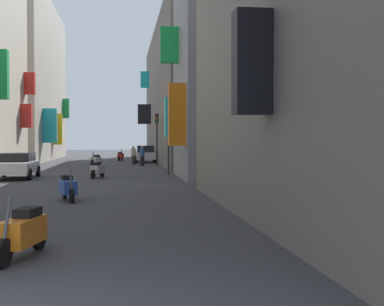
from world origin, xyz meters
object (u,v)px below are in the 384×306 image
at_px(parked_car_white, 16,165).
at_px(traffic_light_far_corner, 168,128).
at_px(parked_car_silver, 145,154).
at_px(scooter_silver, 98,169).
at_px(scooter_red, 121,156).
at_px(scooter_orange, 23,232).
at_px(scooter_blue, 68,187).
at_px(pedestrian_near_right, 142,156).
at_px(scooter_white, 96,160).
at_px(traffic_light_near_corner, 157,130).
at_px(pedestrian_near_left, 133,155).

xyz_separation_m(parked_car_white, traffic_light_far_corner, (8.24, 1.91, 2.02)).
distance_m(parked_car_silver, scooter_silver, 18.88).
xyz_separation_m(scooter_red, scooter_orange, (-1.53, -41.10, 0.00)).
height_order(scooter_blue, scooter_orange, same).
xyz_separation_m(scooter_blue, pedestrian_near_right, (3.34, 22.73, 0.31)).
height_order(pedestrian_near_right, traffic_light_far_corner, traffic_light_far_corner).
distance_m(scooter_silver, pedestrian_near_right, 12.74).
bearing_deg(scooter_orange, parked_car_white, 101.45).
xyz_separation_m(scooter_white, traffic_light_near_corner, (4.73, -1.37, 2.31)).
xyz_separation_m(scooter_silver, scooter_orange, (-0.40, -18.76, 0.00)).
height_order(scooter_red, traffic_light_far_corner, traffic_light_far_corner).
xyz_separation_m(parked_car_silver, pedestrian_near_right, (-0.50, -6.17, -0.01)).
xyz_separation_m(scooter_blue, scooter_red, (1.64, 32.66, -0.00)).
height_order(scooter_blue, traffic_light_near_corner, traffic_light_near_corner).
xyz_separation_m(scooter_white, scooter_blue, (0.27, -23.60, -0.00)).
bearing_deg(pedestrian_near_right, scooter_white, 166.43).
relative_size(scooter_blue, traffic_light_near_corner, 0.45).
bearing_deg(scooter_blue, parked_car_white, 109.51).
bearing_deg(traffic_light_far_corner, scooter_blue, -109.79).
bearing_deg(pedestrian_near_left, scooter_silver, -98.69).
bearing_deg(pedestrian_near_left, scooter_orange, -94.47).
xyz_separation_m(scooter_white, traffic_light_far_corner, (4.77, -11.10, 2.28)).
bearing_deg(parked_car_white, pedestrian_near_right, 59.72).
xyz_separation_m(scooter_silver, traffic_light_near_corner, (3.96, 11.91, 2.31)).
bearing_deg(scooter_silver, scooter_blue, -92.78).
height_order(parked_car_silver, scooter_blue, parked_car_silver).
xyz_separation_m(parked_car_white, scooter_red, (5.39, 22.08, -0.26)).
bearing_deg(pedestrian_near_right, scooter_red, 99.75).
bearing_deg(scooter_orange, pedestrian_near_left, 85.53).
relative_size(parked_car_silver, scooter_silver, 2.22).
bearing_deg(traffic_light_near_corner, parked_car_silver, 95.25).
distance_m(pedestrian_near_right, traffic_light_far_corner, 10.48).
bearing_deg(scooter_red, scooter_silver, -92.91).
bearing_deg(pedestrian_near_left, traffic_light_near_corner, -54.31).
height_order(traffic_light_near_corner, traffic_light_far_corner, traffic_light_near_corner).
xyz_separation_m(parked_car_silver, scooter_orange, (-3.74, -37.34, -0.32)).
height_order(scooter_white, pedestrian_near_right, pedestrian_near_right).
xyz_separation_m(pedestrian_near_left, traffic_light_far_corner, (1.80, -12.19, 1.98)).
bearing_deg(scooter_white, parked_car_white, -104.95).
relative_size(scooter_blue, scooter_orange, 0.98).
distance_m(scooter_orange, traffic_light_far_corner, 21.52).
bearing_deg(scooter_white, scooter_orange, -89.32).
bearing_deg(scooter_red, traffic_light_far_corner, -81.93).
distance_m(scooter_blue, traffic_light_near_corner, 22.79).
relative_size(parked_car_silver, traffic_light_far_corner, 0.99).
relative_size(parked_car_white, scooter_blue, 2.22).
bearing_deg(pedestrian_near_left, parked_car_white, -114.57).
distance_m(scooter_blue, pedestrian_near_right, 22.97).
relative_size(pedestrian_near_left, traffic_light_near_corner, 0.38).
bearing_deg(scooter_blue, pedestrian_near_right, 81.63).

